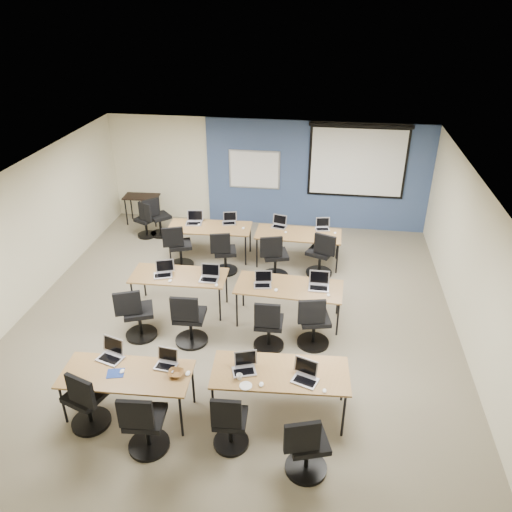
% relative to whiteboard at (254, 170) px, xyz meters
% --- Properties ---
extents(floor, '(8.00, 9.00, 0.02)m').
position_rel_whiteboard_xyz_m(floor, '(0.30, -4.43, -1.45)').
color(floor, '#6B6354').
rests_on(floor, ground).
extents(ceiling, '(8.00, 9.00, 0.02)m').
position_rel_whiteboard_xyz_m(ceiling, '(0.30, -4.43, 1.25)').
color(ceiling, white).
rests_on(ceiling, ground).
extents(wall_back, '(8.00, 0.04, 2.70)m').
position_rel_whiteboard_xyz_m(wall_back, '(0.30, 0.07, -0.10)').
color(wall_back, beige).
rests_on(wall_back, ground).
extents(wall_front, '(8.00, 0.04, 2.70)m').
position_rel_whiteboard_xyz_m(wall_front, '(0.30, -8.93, -0.10)').
color(wall_front, beige).
rests_on(wall_front, ground).
extents(wall_left, '(0.04, 9.00, 2.70)m').
position_rel_whiteboard_xyz_m(wall_left, '(-3.70, -4.43, -0.10)').
color(wall_left, beige).
rests_on(wall_left, ground).
extents(wall_right, '(0.04, 9.00, 2.70)m').
position_rel_whiteboard_xyz_m(wall_right, '(4.30, -4.43, -0.10)').
color(wall_right, beige).
rests_on(wall_right, ground).
extents(blue_accent_panel, '(5.50, 0.04, 2.70)m').
position_rel_whiteboard_xyz_m(blue_accent_panel, '(1.55, 0.04, -0.10)').
color(blue_accent_panel, '#3D5977').
rests_on(blue_accent_panel, wall_back).
extents(whiteboard, '(1.28, 0.03, 0.98)m').
position_rel_whiteboard_xyz_m(whiteboard, '(0.00, 0.00, 0.00)').
color(whiteboard, silver).
rests_on(whiteboard, wall_back).
extents(projector_screen, '(2.40, 0.10, 1.82)m').
position_rel_whiteboard_xyz_m(projector_screen, '(2.50, -0.02, 0.44)').
color(projector_screen, black).
rests_on(projector_screen, wall_back).
extents(training_table_front_left, '(1.82, 0.76, 0.73)m').
position_rel_whiteboard_xyz_m(training_table_front_left, '(-0.79, -6.80, -0.76)').
color(training_table_front_left, brown).
rests_on(training_table_front_left, floor).
extents(training_table_front_right, '(1.92, 0.80, 0.73)m').
position_rel_whiteboard_xyz_m(training_table_front_right, '(1.33, -6.47, -0.76)').
color(training_table_front_right, '#A4763F').
rests_on(training_table_front_right, floor).
extents(training_table_mid_left, '(1.78, 0.74, 0.73)m').
position_rel_whiteboard_xyz_m(training_table_mid_left, '(-0.81, -4.09, -0.77)').
color(training_table_mid_left, '#AA784B').
rests_on(training_table_mid_left, floor).
extents(training_table_mid_right, '(1.92, 0.80, 0.73)m').
position_rel_whiteboard_xyz_m(training_table_mid_right, '(1.25, -4.19, -0.76)').
color(training_table_mid_right, brown).
rests_on(training_table_mid_right, floor).
extents(training_table_back_left, '(1.85, 0.77, 0.73)m').
position_rel_whiteboard_xyz_m(training_table_back_left, '(-0.72, -1.93, -0.76)').
color(training_table_back_left, '#976F43').
rests_on(training_table_back_left, floor).
extents(training_table_back_right, '(1.86, 0.77, 0.73)m').
position_rel_whiteboard_xyz_m(training_table_back_right, '(1.27, -1.99, -0.76)').
color(training_table_back_right, '#9B542A').
rests_on(training_table_back_right, floor).
extents(laptop_0, '(0.35, 0.30, 0.27)m').
position_rel_whiteboard_xyz_m(laptop_0, '(-1.13, -6.50, -0.65)').
color(laptop_0, silver).
rests_on(laptop_0, training_table_front_left).
extents(mouse_0, '(0.07, 0.10, 0.03)m').
position_rel_whiteboard_xyz_m(mouse_0, '(-0.86, -6.79, -0.71)').
color(mouse_0, white).
rests_on(mouse_0, training_table_front_left).
extents(task_chair_0, '(0.57, 0.55, 1.03)m').
position_rel_whiteboard_xyz_m(task_chair_0, '(-1.27, -7.14, -1.02)').
color(task_chair_0, black).
rests_on(task_chair_0, floor).
extents(laptop_1, '(0.30, 0.25, 0.23)m').
position_rel_whiteboard_xyz_m(laptop_1, '(-0.28, -6.55, -0.66)').
color(laptop_1, '#ACACB2').
rests_on(laptop_1, training_table_front_left).
extents(mouse_1, '(0.08, 0.11, 0.04)m').
position_rel_whiteboard_xyz_m(mouse_1, '(0.06, -6.70, -0.71)').
color(mouse_1, white).
rests_on(mouse_1, training_table_front_left).
extents(task_chair_1, '(0.56, 0.56, 1.03)m').
position_rel_whiteboard_xyz_m(task_chair_1, '(-0.34, -7.42, -1.02)').
color(task_chair_1, black).
rests_on(task_chair_1, floor).
extents(laptop_2, '(0.32, 0.28, 0.25)m').
position_rel_whiteboard_xyz_m(laptop_2, '(0.83, -6.49, -0.66)').
color(laptop_2, silver).
rests_on(laptop_2, training_table_front_right).
extents(mouse_2, '(0.08, 0.11, 0.04)m').
position_rel_whiteboard_xyz_m(mouse_2, '(1.10, -6.76, -0.71)').
color(mouse_2, white).
rests_on(mouse_2, training_table_front_right).
extents(task_chair_2, '(0.49, 0.49, 0.97)m').
position_rel_whiteboard_xyz_m(task_chair_2, '(0.74, -7.21, -1.05)').
color(task_chair_2, black).
rests_on(task_chair_2, floor).
extents(laptop_3, '(0.34, 0.29, 0.26)m').
position_rel_whiteboard_xyz_m(laptop_3, '(1.68, -6.55, -0.66)').
color(laptop_3, silver).
rests_on(laptop_3, training_table_front_right).
extents(mouse_3, '(0.06, 0.09, 0.03)m').
position_rel_whiteboard_xyz_m(mouse_3, '(1.95, -6.76, -0.71)').
color(mouse_3, white).
rests_on(mouse_3, training_table_front_right).
extents(task_chair_3, '(0.56, 0.54, 1.02)m').
position_rel_whiteboard_xyz_m(task_chair_3, '(1.76, -7.48, -1.03)').
color(task_chair_3, black).
rests_on(task_chair_3, floor).
extents(laptop_4, '(0.34, 0.29, 0.26)m').
position_rel_whiteboard_xyz_m(laptop_4, '(-1.10, -4.11, -0.66)').
color(laptop_4, '#BBBBBB').
rests_on(laptop_4, training_table_mid_left).
extents(mouse_4, '(0.09, 0.12, 0.04)m').
position_rel_whiteboard_xyz_m(mouse_4, '(-0.91, -4.34, -0.71)').
color(mouse_4, white).
rests_on(mouse_4, training_table_mid_left).
extents(task_chair_4, '(0.59, 0.56, 1.03)m').
position_rel_whiteboard_xyz_m(task_chair_4, '(-1.30, -5.10, -1.02)').
color(task_chair_4, black).
rests_on(task_chair_4, floor).
extents(laptop_5, '(0.34, 0.29, 0.26)m').
position_rel_whiteboard_xyz_m(laptop_5, '(-0.22, -4.14, -0.66)').
color(laptop_5, '#B5B4BA').
rests_on(laptop_5, training_table_mid_left).
extents(mouse_5, '(0.07, 0.10, 0.03)m').
position_rel_whiteboard_xyz_m(mouse_5, '(-0.04, -4.36, -0.71)').
color(mouse_5, white).
rests_on(mouse_5, training_table_mid_left).
extents(task_chair_5, '(0.57, 0.57, 1.05)m').
position_rel_whiteboard_xyz_m(task_chair_5, '(-0.36, -5.13, -1.01)').
color(task_chair_5, black).
rests_on(task_chair_5, floor).
extents(laptop_6, '(0.31, 0.26, 0.24)m').
position_rel_whiteboard_xyz_m(laptop_6, '(0.78, -4.21, -0.66)').
color(laptop_6, '#A1A1AA').
rests_on(laptop_6, training_table_mid_right).
extents(mouse_6, '(0.07, 0.11, 0.04)m').
position_rel_whiteboard_xyz_m(mouse_6, '(1.04, -4.37, -0.71)').
color(mouse_6, white).
rests_on(mouse_6, training_table_mid_right).
extents(task_chair_6, '(0.53, 0.53, 1.00)m').
position_rel_whiteboard_xyz_m(task_chair_6, '(0.99, -5.07, -1.03)').
color(task_chair_6, black).
rests_on(task_chair_6, floor).
extents(laptop_7, '(0.36, 0.31, 0.27)m').
position_rel_whiteboard_xyz_m(laptop_7, '(1.78, -4.14, -0.65)').
color(laptop_7, '#B0B0B0').
rests_on(laptop_7, training_table_mid_right).
extents(mouse_7, '(0.08, 0.11, 0.03)m').
position_rel_whiteboard_xyz_m(mouse_7, '(1.96, -4.40, -0.71)').
color(mouse_7, white).
rests_on(mouse_7, training_table_mid_right).
extents(task_chair_7, '(0.56, 0.56, 1.03)m').
position_rel_whiteboard_xyz_m(task_chair_7, '(1.74, -4.89, -1.02)').
color(task_chair_7, black).
rests_on(task_chair_7, floor).
extents(laptop_8, '(0.36, 0.30, 0.27)m').
position_rel_whiteboard_xyz_m(laptop_8, '(-1.11, -1.79, -0.65)').
color(laptop_8, '#9D9DA9').
rests_on(laptop_8, training_table_back_left).
extents(mouse_8, '(0.09, 0.12, 0.04)m').
position_rel_whiteboard_xyz_m(mouse_8, '(-0.98, -1.90, -0.71)').
color(mouse_8, white).
rests_on(mouse_8, training_table_back_left).
extents(task_chair_8, '(0.57, 0.55, 1.02)m').
position_rel_whiteboard_xyz_m(task_chair_8, '(-1.28, -2.55, -1.03)').
color(task_chair_8, black).
rests_on(task_chair_8, floor).
extents(laptop_9, '(0.31, 0.26, 0.23)m').
position_rel_whiteboard_xyz_m(laptop_9, '(-0.33, -1.66, -0.66)').
color(laptop_9, silver).
rests_on(laptop_9, training_table_back_left).
extents(mouse_9, '(0.07, 0.10, 0.04)m').
position_rel_whiteboard_xyz_m(mouse_9, '(0.04, -1.92, -0.71)').
color(mouse_9, white).
rests_on(mouse_9, training_table_back_left).
extents(task_chair_9, '(0.52, 0.52, 1.00)m').
position_rel_whiteboard_xyz_m(task_chair_9, '(-0.26, -2.66, -1.04)').
color(task_chair_9, black).
rests_on(task_chair_9, floor).
extents(laptop_10, '(0.32, 0.27, 0.24)m').
position_rel_whiteboard_xyz_m(laptop_10, '(0.82, -1.69, -0.66)').
color(laptop_10, '#A9A9AB').
rests_on(laptop_10, training_table_back_right).
extents(mouse_10, '(0.07, 0.09, 0.03)m').
position_rel_whiteboard_xyz_m(mouse_10, '(0.99, -1.99, -0.71)').
color(mouse_10, white).
rests_on(mouse_10, training_table_back_right).
extents(task_chair_10, '(0.58, 0.57, 1.04)m').
position_rel_whiteboard_xyz_m(task_chair_10, '(0.83, -2.72, -1.02)').
color(task_chair_10, black).
rests_on(task_chair_10, floor).
extents(laptop_11, '(0.31, 0.26, 0.23)m').
position_rel_whiteboard_xyz_m(laptop_11, '(1.78, -1.68, -0.66)').
color(laptop_11, '#B8B7BB').
rests_on(laptop_11, training_table_back_right).
extents(mouse_11, '(0.08, 0.11, 0.03)m').
position_rel_whiteboard_xyz_m(mouse_11, '(2.06, -1.87, -0.71)').
color(mouse_11, white).
rests_on(mouse_11, training_table_back_right).
extents(task_chair_11, '(0.59, 0.56, 1.04)m').
position_rel_whiteboard_xyz_m(task_chair_11, '(1.79, -2.46, -1.02)').
color(task_chair_11, black).
rests_on(task_chair_11, floor).
extents(blue_mousepad, '(0.28, 0.25, 0.01)m').
position_rel_whiteboard_xyz_m(blue_mousepad, '(-0.94, -6.83, -0.72)').
color(blue_mousepad, navy).
rests_on(blue_mousepad, training_table_front_left).
extents(snack_bowl, '(0.23, 0.23, 0.05)m').
position_rel_whiteboard_xyz_m(snack_bowl, '(-0.09, -6.73, -0.69)').
color(snack_bowl, olive).
rests_on(snack_bowl, training_table_front_left).
extents(snack_plate, '(0.19, 0.19, 0.01)m').
position_rel_whiteboard_xyz_m(snack_plate, '(0.90, -6.81, -0.71)').
color(snack_plate, white).
rests_on(snack_plate, training_table_front_right).
extents(coffee_cup, '(0.10, 0.10, 0.07)m').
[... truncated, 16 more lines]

